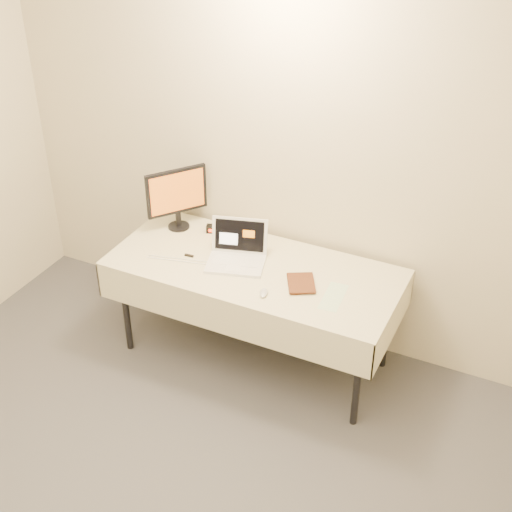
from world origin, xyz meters
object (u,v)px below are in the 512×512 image
at_px(table, 254,275).
at_px(book, 288,271).
at_px(laptop, 237,252).
at_px(monitor, 177,194).

bearing_deg(table, book, -19.08).
height_order(table, book, book).
relative_size(table, book, 8.57).
bearing_deg(table, laptop, 170.36).
height_order(table, monitor, monitor).
xyz_separation_m(table, book, (0.27, -0.10, 0.17)).
height_order(laptop, book, laptop).
xyz_separation_m(monitor, book, (0.96, -0.31, -0.15)).
relative_size(table, monitor, 4.25).
distance_m(table, monitor, 0.79).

